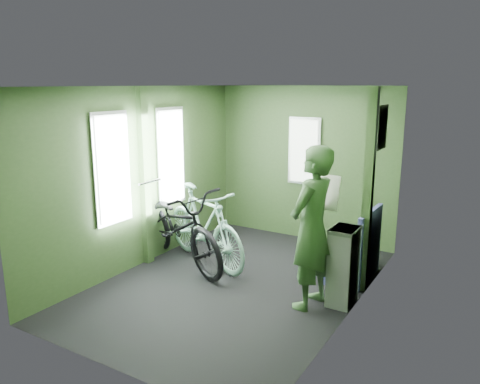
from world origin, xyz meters
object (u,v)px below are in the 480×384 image
Objects in this scene: waste_box at (343,266)px; passenger at (312,228)px; bicycle_mint at (205,263)px; bicycle_black at (180,264)px; bench_seat at (354,257)px.

passenger is at bearing -144.45° from waste_box.
waste_box is (0.29, 0.21, -0.44)m from passenger.
waste_box reaches higher than bicycle_mint.
waste_box is at bearing 133.43° from passenger.
bench_seat is (2.09, 0.76, 0.26)m from bicycle_black.
passenger is 2.02× the size of waste_box.
bench_seat is (1.83, 0.56, 0.26)m from bicycle_mint.
bicycle_mint is at bearing -28.88° from bicycle_black.
bicycle_mint is 2.03× the size of waste_box.
bicycle_mint is 1.00× the size of passenger.
bicycle_black is 2.12m from passenger.
bench_seat is at bearing 98.60° from waste_box.
passenger is at bearing -72.21° from bicycle_black.
bicycle_mint is 1.92m from passenger.
bicycle_black is at bearing -159.04° from bench_seat.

